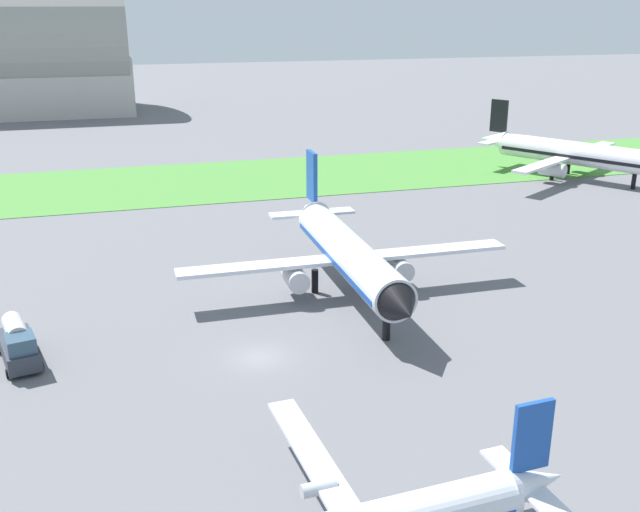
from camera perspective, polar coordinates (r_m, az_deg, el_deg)
The scene contains 5 objects.
ground_plane at distance 58.25m, azimuth -4.77°, elevation -7.85°, with size 600.00×600.00×0.00m, color slate.
grass_taxiway_strip at distance 115.83m, azimuth -10.95°, elevation 5.58°, with size 360.00×28.00×0.08m, color #478438.
airplane_midfield_jet at distance 68.97m, azimuth 2.13°, elevation 0.24°, with size 31.97×31.31×11.32m.
airplane_parked_jet_far at distance 122.60m, azimuth 18.70°, elevation 7.58°, with size 28.33×28.34×11.24m.
fuel_truck_near_gate at distance 61.17m, azimuth -22.35°, elevation -6.31°, with size 3.82×6.88×3.29m.
Camera 1 is at (-9.82, -51.06, 26.25)m, focal length 41.27 mm.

